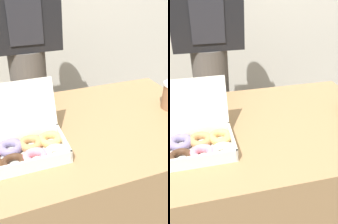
{
  "view_description": "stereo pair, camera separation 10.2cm",
  "coord_description": "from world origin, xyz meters",
  "views": [
    {
      "loc": [
        -0.36,
        -0.94,
        1.33
      ],
      "look_at": [
        -0.04,
        -0.11,
        0.83
      ],
      "focal_mm": 42.0,
      "sensor_mm": 36.0,
      "label": 1
    },
    {
      "loc": [
        -0.26,
        -0.97,
        1.33
      ],
      "look_at": [
        -0.04,
        -0.11,
        0.83
      ],
      "focal_mm": 42.0,
      "sensor_mm": 36.0,
      "label": 2
    }
  ],
  "objects": [
    {
      "name": "table",
      "position": [
        0.0,
        0.0,
        0.35
      ],
      "size": [
        1.18,
        0.78,
        0.7
      ],
      "color": "#99754C",
      "rests_on": "ground_plane"
    },
    {
      "name": "donut_box",
      "position": [
        -0.3,
        -0.11,
        0.73
      ],
      "size": [
        0.35,
        0.28,
        0.24
      ],
      "color": "white",
      "rests_on": "table"
    },
    {
      "name": "person_customer",
      "position": [
        -0.15,
        0.55,
        0.98
      ],
      "size": [
        0.39,
        0.23,
        1.75
      ],
      "color": "#4C4742",
      "rests_on": "ground_plane"
    }
  ]
}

